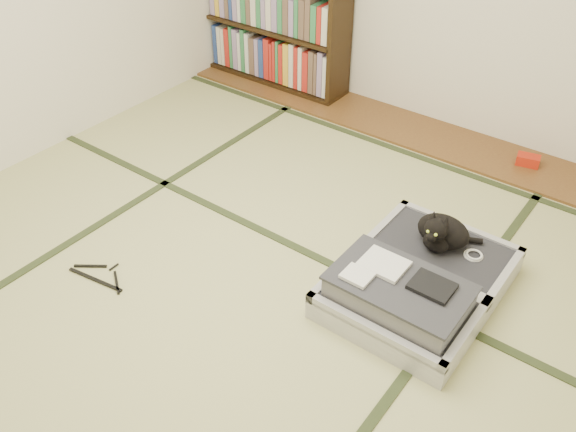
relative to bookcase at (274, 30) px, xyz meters
The scene contains 10 objects.
floor 2.53m from the bookcase, 56.19° to the right, with size 4.50×4.50×0.00m, color #C2C181.
wood_strip 1.46m from the bookcase, ahead, with size 4.00×0.50×0.02m, color brown.
red_item 2.24m from the bookcase, ahead, with size 0.15×0.09×0.07m, color red.
room_shell 2.69m from the bookcase, 56.19° to the right, with size 4.50×4.50×4.50m.
tatami_borders 2.15m from the bookcase, 48.67° to the right, with size 4.00×4.50×0.01m.
bookcase is the anchor object (origin of this frame).
suitcase 2.74m from the bookcase, 36.74° to the right, with size 0.74×0.99×0.29m.
cat 2.55m from the bookcase, 31.71° to the right, with size 0.33×0.33×0.27m.
cable_coil 2.70m from the bookcase, 29.05° to the right, with size 0.10×0.10×0.02m.
hanger 2.66m from the bookcase, 73.17° to the right, with size 0.37×0.19×0.01m.
Camera 1 is at (1.63, -1.75, 2.26)m, focal length 38.00 mm.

